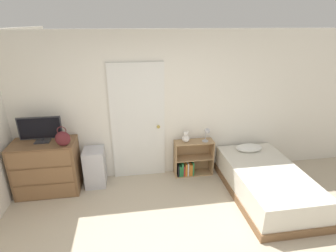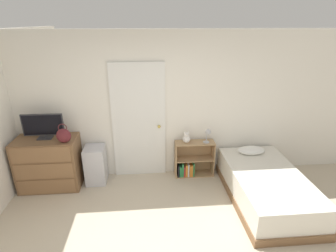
{
  "view_description": "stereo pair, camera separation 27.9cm",
  "coord_description": "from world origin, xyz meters",
  "px_view_note": "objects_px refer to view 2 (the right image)",
  "views": [
    {
      "loc": [
        -0.26,
        -2.08,
        2.65
      ],
      "look_at": [
        0.37,
        1.93,
        1.03
      ],
      "focal_mm": 28.0,
      "sensor_mm": 36.0,
      "label": 1
    },
    {
      "loc": [
        0.02,
        -2.11,
        2.65
      ],
      "look_at": [
        0.37,
        1.93,
        1.03
      ],
      "focal_mm": 28.0,
      "sensor_mm": 36.0,
      "label": 2
    }
  ],
  "objects_px": {
    "storage_bin": "(96,165)",
    "teddy_bear": "(186,138)",
    "dresser": "(49,163)",
    "desk_lamp": "(208,133)",
    "bookshelf": "(191,162)",
    "tv": "(43,126)",
    "bed": "(265,186)",
    "handbag": "(64,135)"
  },
  "relations": [
    {
      "from": "storage_bin",
      "to": "teddy_bear",
      "type": "bearing_deg",
      "value": 2.36
    },
    {
      "from": "dresser",
      "to": "desk_lamp",
      "type": "xyz_separation_m",
      "value": [
        2.7,
        0.1,
        0.4
      ]
    },
    {
      "from": "dresser",
      "to": "desk_lamp",
      "type": "height_order",
      "value": "desk_lamp"
    },
    {
      "from": "dresser",
      "to": "bookshelf",
      "type": "height_order",
      "value": "dresser"
    },
    {
      "from": "dresser",
      "to": "teddy_bear",
      "type": "xyz_separation_m",
      "value": [
        2.34,
        0.14,
        0.31
      ]
    },
    {
      "from": "bookshelf",
      "to": "desk_lamp",
      "type": "relative_size",
      "value": 2.75
    },
    {
      "from": "desk_lamp",
      "to": "dresser",
      "type": "bearing_deg",
      "value": -177.79
    },
    {
      "from": "tv",
      "to": "desk_lamp",
      "type": "relative_size",
      "value": 2.51
    },
    {
      "from": "desk_lamp",
      "to": "bed",
      "type": "height_order",
      "value": "desk_lamp"
    },
    {
      "from": "dresser",
      "to": "storage_bin",
      "type": "distance_m",
      "value": 0.75
    },
    {
      "from": "teddy_bear",
      "to": "desk_lamp",
      "type": "distance_m",
      "value": 0.38
    },
    {
      "from": "bookshelf",
      "to": "bed",
      "type": "distance_m",
      "value": 1.32
    },
    {
      "from": "dresser",
      "to": "bookshelf",
      "type": "bearing_deg",
      "value": 3.47
    },
    {
      "from": "handbag",
      "to": "desk_lamp",
      "type": "bearing_deg",
      "value": 6.52
    },
    {
      "from": "handbag",
      "to": "teddy_bear",
      "type": "relative_size",
      "value": 1.55
    },
    {
      "from": "handbag",
      "to": "storage_bin",
      "type": "distance_m",
      "value": 0.81
    },
    {
      "from": "dresser",
      "to": "tv",
      "type": "xyz_separation_m",
      "value": [
        -0.0,
        0.03,
        0.66
      ]
    },
    {
      "from": "teddy_bear",
      "to": "bed",
      "type": "height_order",
      "value": "teddy_bear"
    },
    {
      "from": "storage_bin",
      "to": "bookshelf",
      "type": "xyz_separation_m",
      "value": [
        1.7,
        0.07,
        -0.07
      ]
    },
    {
      "from": "tv",
      "to": "storage_bin",
      "type": "xyz_separation_m",
      "value": [
        0.74,
        0.04,
        -0.77
      ]
    },
    {
      "from": "bookshelf",
      "to": "bed",
      "type": "height_order",
      "value": "bookshelf"
    },
    {
      "from": "bookshelf",
      "to": "tv",
      "type": "bearing_deg",
      "value": -177.27
    },
    {
      "from": "dresser",
      "to": "desk_lamp",
      "type": "distance_m",
      "value": 2.73
    },
    {
      "from": "storage_bin",
      "to": "desk_lamp",
      "type": "relative_size",
      "value": 2.6
    },
    {
      "from": "dresser",
      "to": "desk_lamp",
      "type": "relative_size",
      "value": 3.85
    },
    {
      "from": "teddy_bear",
      "to": "storage_bin",
      "type": "bearing_deg",
      "value": -177.64
    },
    {
      "from": "dresser",
      "to": "teddy_bear",
      "type": "relative_size",
      "value": 4.8
    },
    {
      "from": "dresser",
      "to": "bookshelf",
      "type": "distance_m",
      "value": 2.45
    },
    {
      "from": "tv",
      "to": "desk_lamp",
      "type": "distance_m",
      "value": 2.72
    },
    {
      "from": "tv",
      "to": "teddy_bear",
      "type": "bearing_deg",
      "value": 2.69
    },
    {
      "from": "dresser",
      "to": "tv",
      "type": "bearing_deg",
      "value": 92.22
    },
    {
      "from": "storage_bin",
      "to": "teddy_bear",
      "type": "relative_size",
      "value": 3.24
    },
    {
      "from": "tv",
      "to": "handbag",
      "type": "xyz_separation_m",
      "value": [
        0.36,
        -0.2,
        -0.1
      ]
    },
    {
      "from": "storage_bin",
      "to": "dresser",
      "type": "bearing_deg",
      "value": -174.15
    },
    {
      "from": "tv",
      "to": "bed",
      "type": "relative_size",
      "value": 0.34
    },
    {
      "from": "tv",
      "to": "bed",
      "type": "height_order",
      "value": "tv"
    },
    {
      "from": "tv",
      "to": "handbag",
      "type": "relative_size",
      "value": 2.02
    },
    {
      "from": "handbag",
      "to": "bookshelf",
      "type": "xyz_separation_m",
      "value": [
        2.08,
        0.31,
        -0.74
      ]
    },
    {
      "from": "bed",
      "to": "tv",
      "type": "bearing_deg",
      "value": 168.64
    },
    {
      "from": "dresser",
      "to": "bookshelf",
      "type": "xyz_separation_m",
      "value": [
        2.44,
        0.15,
        -0.18
      ]
    },
    {
      "from": "dresser",
      "to": "tv",
      "type": "height_order",
      "value": "tv"
    },
    {
      "from": "teddy_bear",
      "to": "tv",
      "type": "bearing_deg",
      "value": -177.31
    }
  ]
}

